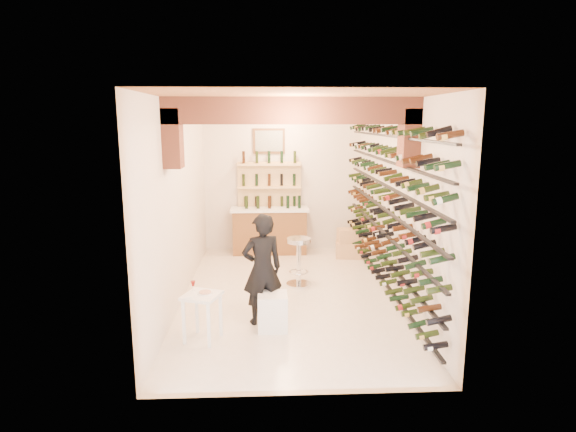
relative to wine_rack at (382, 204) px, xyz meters
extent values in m
plane|color=beige|center=(-1.53, 0.00, -1.55)|extent=(6.00, 6.00, 0.00)
cube|color=beige|center=(-1.53, 3.00, 0.05)|extent=(3.50, 0.02, 3.20)
cube|color=beige|center=(-1.53, -3.00, 0.05)|extent=(3.50, 0.02, 3.20)
cube|color=beige|center=(-3.28, 0.00, 0.05)|extent=(0.02, 6.00, 3.20)
cube|color=beige|center=(0.22, 0.00, 0.05)|extent=(0.02, 6.00, 3.20)
cube|color=#A8663B|center=(-1.53, 0.00, 1.65)|extent=(3.50, 6.00, 0.02)
cube|color=brown|center=(-1.53, -1.00, 1.47)|extent=(3.50, 0.35, 0.36)
cube|color=brown|center=(-3.16, -1.00, 1.10)|extent=(0.24, 0.35, 0.80)
cube|color=brown|center=(0.10, -1.00, 1.10)|extent=(0.24, 0.35, 0.80)
cube|color=black|center=(0.06, 0.00, -1.30)|extent=(0.06, 5.70, 0.03)
cube|color=black|center=(0.06, 0.00, -0.90)|extent=(0.06, 5.70, 0.03)
cube|color=black|center=(0.06, 0.00, -0.50)|extent=(0.06, 5.70, 0.03)
cube|color=black|center=(0.06, 0.00, -0.10)|extent=(0.06, 5.70, 0.03)
cube|color=black|center=(0.06, 0.00, 0.30)|extent=(0.06, 5.70, 0.03)
cube|color=black|center=(0.06, 0.00, 0.70)|extent=(0.06, 5.70, 0.03)
cube|color=black|center=(0.06, 0.00, 1.10)|extent=(0.06, 5.70, 0.03)
cube|color=brown|center=(-1.83, 2.65, -1.07)|extent=(1.60, 0.55, 0.96)
cube|color=white|center=(-1.83, 2.65, -0.56)|extent=(1.70, 0.62, 0.05)
cube|color=#E0BB7E|center=(-1.83, 2.92, -0.55)|extent=(1.40, 0.10, 2.00)
cube|color=#E0BB7E|center=(-1.83, 2.82, -1.10)|extent=(1.40, 0.28, 0.04)
cube|color=#E0BB7E|center=(-1.83, 2.82, -0.60)|extent=(1.40, 0.28, 0.04)
cube|color=#E0BB7E|center=(-1.83, 2.82, -0.10)|extent=(1.40, 0.28, 0.04)
cube|color=#E0BB7E|center=(-1.83, 2.82, 0.40)|extent=(1.40, 0.28, 0.04)
cube|color=brown|center=(-1.83, 2.97, 0.90)|extent=(0.70, 0.04, 0.55)
cube|color=#99998C|center=(-1.83, 2.94, 0.90)|extent=(0.60, 0.01, 0.45)
cube|color=white|center=(-2.76, -1.62, -0.92)|extent=(0.57, 0.57, 0.04)
cube|color=white|center=(-2.99, -1.73, -1.25)|extent=(0.04, 0.04, 0.60)
cube|color=white|center=(-2.65, -1.85, -1.25)|extent=(0.04, 0.04, 0.60)
cube|color=white|center=(-2.87, -1.39, -1.25)|extent=(0.04, 0.04, 0.60)
cube|color=white|center=(-2.53, -1.52, -1.25)|extent=(0.04, 0.04, 0.60)
cylinder|color=white|center=(-2.71, -1.61, -0.90)|extent=(0.21, 0.21, 0.01)
cylinder|color=#BF7266|center=(-2.71, -1.61, -0.88)|extent=(0.15, 0.15, 0.02)
cube|color=white|center=(-2.91, -1.73, -0.90)|extent=(0.10, 0.10, 0.01)
cylinder|color=white|center=(-2.89, -1.50, -0.90)|extent=(0.06, 0.06, 0.00)
cylinder|color=white|center=(-2.89, -1.50, -0.86)|extent=(0.01, 0.01, 0.08)
cone|color=#5C0B07|center=(-2.89, -1.50, -0.80)|extent=(0.06, 0.06, 0.07)
cube|color=white|center=(-1.82, -1.32, -1.29)|extent=(0.41, 0.41, 0.51)
imported|color=black|center=(-1.96, -1.09, -0.74)|extent=(0.68, 0.55, 1.62)
cylinder|color=silver|center=(-1.33, 0.48, -1.53)|extent=(0.45, 0.45, 0.03)
cylinder|color=silver|center=(-1.33, 0.48, -1.14)|extent=(0.09, 0.09, 0.78)
cylinder|color=silver|center=(-1.33, 0.48, -0.72)|extent=(0.42, 0.42, 0.08)
torus|color=silver|center=(-1.33, 0.48, -1.30)|extent=(0.34, 0.34, 0.03)
cube|color=tan|center=(-0.13, 2.20, -1.38)|extent=(0.61, 0.46, 0.34)
cube|color=tan|center=(-0.13, 2.20, -1.07)|extent=(0.51, 0.37, 0.29)
camera|label=1|loc=(-1.89, -7.62, 1.34)|focal=29.71mm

